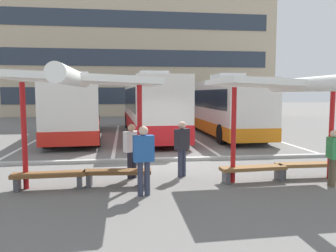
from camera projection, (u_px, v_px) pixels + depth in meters
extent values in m
plane|color=slate|center=(172.00, 164.00, 12.04)|extent=(160.00, 160.00, 0.00)
cube|color=#C6B293|center=(136.00, 32.00, 42.46)|extent=(31.93, 12.18, 20.82)
cube|color=#2D3847|center=(139.00, 96.00, 37.21)|extent=(29.37, 0.08, 1.83)
cube|color=#2D3847|center=(139.00, 58.00, 36.80)|extent=(29.37, 0.08, 1.83)
cube|color=#2D3847|center=(139.00, 19.00, 36.40)|extent=(29.37, 0.08, 1.83)
cube|color=silver|center=(76.00, 106.00, 19.40)|extent=(3.36, 11.10, 3.02)
cube|color=red|center=(77.00, 127.00, 19.51)|extent=(3.40, 11.15, 0.64)
cube|color=black|center=(76.00, 100.00, 19.36)|extent=(3.32, 10.23, 1.15)
cube|color=black|center=(81.00, 99.00, 24.66)|extent=(2.25, 0.25, 1.81)
cube|color=silver|center=(74.00, 76.00, 17.90)|extent=(1.69, 2.31, 0.36)
cylinder|color=black|center=(63.00, 123.00, 23.05)|extent=(0.37, 1.02, 1.00)
cylinder|color=black|center=(97.00, 122.00, 23.53)|extent=(0.37, 1.02, 1.00)
cylinder|color=black|center=(45.00, 137.00, 15.51)|extent=(0.37, 1.02, 1.00)
cylinder|color=black|center=(97.00, 136.00, 15.99)|extent=(0.37, 1.02, 1.00)
cube|color=silver|center=(150.00, 105.00, 20.27)|extent=(2.96, 12.44, 3.10)
cube|color=red|center=(150.00, 123.00, 20.37)|extent=(3.00, 12.48, 0.88)
cube|color=black|center=(150.00, 99.00, 20.23)|extent=(2.95, 11.46, 1.20)
cube|color=black|center=(141.00, 98.00, 26.27)|extent=(2.21, 0.16, 1.86)
cube|color=silver|center=(153.00, 75.00, 18.58)|extent=(1.59, 2.25, 0.36)
cylinder|color=black|center=(127.00, 121.00, 24.70)|extent=(0.34, 1.01, 1.00)
cylinder|color=black|center=(158.00, 121.00, 25.08)|extent=(0.34, 1.01, 1.00)
cylinder|color=black|center=(136.00, 137.00, 15.71)|extent=(0.34, 1.01, 1.00)
cylinder|color=black|center=(184.00, 136.00, 16.09)|extent=(0.34, 1.01, 1.00)
cube|color=silver|center=(220.00, 105.00, 20.92)|extent=(2.46, 11.76, 3.02)
cube|color=orange|center=(219.00, 124.00, 21.03)|extent=(2.50, 11.80, 0.66)
cube|color=black|center=(220.00, 98.00, 20.87)|extent=(2.49, 10.82, 1.04)
cube|color=black|center=(199.00, 98.00, 26.65)|extent=(2.15, 0.08, 1.81)
cube|color=silver|center=(227.00, 77.00, 19.30)|extent=(1.47, 2.20, 0.36)
cylinder|color=black|center=(189.00, 121.00, 25.12)|extent=(0.30, 1.00, 1.00)
cylinder|color=black|center=(218.00, 120.00, 25.41)|extent=(0.30, 1.00, 1.00)
cylinder|color=black|center=(222.00, 134.00, 16.67)|extent=(0.30, 1.00, 1.00)
cylinder|color=black|center=(264.00, 134.00, 16.96)|extent=(0.30, 1.00, 1.00)
cube|color=white|center=(39.00, 138.00, 18.80)|extent=(0.16, 14.00, 0.01)
cube|color=white|center=(116.00, 137.00, 19.36)|extent=(0.16, 14.00, 0.01)
cube|color=white|center=(189.00, 136.00, 19.92)|extent=(0.16, 14.00, 0.01)
cube|color=white|center=(258.00, 135.00, 20.48)|extent=(0.16, 14.00, 0.01)
cylinder|color=red|center=(24.00, 136.00, 8.75)|extent=(0.14, 0.14, 2.83)
cylinder|color=red|center=(140.00, 134.00, 9.15)|extent=(0.14, 0.14, 2.83)
cube|color=white|center=(82.00, 79.00, 8.80)|extent=(4.04, 3.22, 0.33)
cylinder|color=white|center=(74.00, 78.00, 7.37)|extent=(0.36, 4.04, 0.36)
cube|color=brown|center=(49.00, 174.00, 8.79)|extent=(1.89, 0.51, 0.10)
cube|color=#4C4C51|center=(17.00, 184.00, 8.67)|extent=(0.14, 0.34, 0.35)
cube|color=#4C4C51|center=(80.00, 181.00, 8.95)|extent=(0.14, 0.34, 0.35)
cube|color=brown|center=(118.00, 172.00, 9.09)|extent=(1.86, 0.56, 0.10)
cube|color=#4C4C51|center=(89.00, 180.00, 9.07)|extent=(0.15, 0.34, 0.35)
cube|color=#4C4C51|center=(146.00, 179.00, 9.15)|extent=(0.15, 0.34, 0.35)
cylinder|color=red|center=(233.00, 135.00, 9.40)|extent=(0.14, 0.14, 2.71)
cylinder|color=red|center=(331.00, 134.00, 9.79)|extent=(0.14, 0.14, 2.71)
cube|color=white|center=(285.00, 84.00, 9.46)|extent=(3.98, 2.89, 0.33)
cylinder|color=white|center=(310.00, 84.00, 8.19)|extent=(0.36, 3.98, 0.36)
cube|color=brown|center=(253.00, 168.00, 9.54)|extent=(1.96, 0.56, 0.10)
cube|color=#4C4C51|center=(226.00, 177.00, 9.39)|extent=(0.14, 0.34, 0.35)
cube|color=#4C4C51|center=(279.00, 174.00, 9.72)|extent=(0.14, 0.34, 0.35)
cube|color=brown|center=(307.00, 165.00, 10.00)|extent=(1.92, 0.43, 0.10)
cube|color=#4C4C51|center=(282.00, 173.00, 9.93)|extent=(0.12, 0.34, 0.35)
cube|color=#4C4C51|center=(332.00, 171.00, 10.12)|extent=(0.12, 0.34, 0.35)
cube|color=#ADADA8|center=(170.00, 159.00, 12.54)|extent=(44.00, 0.24, 0.12)
cylinder|color=#33384C|center=(140.00, 179.00, 8.22)|extent=(0.14, 0.14, 0.86)
cylinder|color=#33384C|center=(147.00, 178.00, 8.27)|extent=(0.14, 0.14, 0.86)
cube|color=#2659A5|center=(144.00, 148.00, 8.17)|extent=(0.53, 0.30, 0.65)
sphere|color=beige|center=(143.00, 131.00, 8.13)|extent=(0.23, 0.23, 0.23)
cylinder|color=brown|center=(331.00, 172.00, 9.19)|extent=(0.14, 0.14, 0.76)
cylinder|color=brown|center=(334.00, 173.00, 9.04)|extent=(0.14, 0.14, 0.76)
cube|color=#338C4C|center=(333.00, 148.00, 9.05)|extent=(0.30, 0.48, 0.57)
sphere|color=beige|center=(334.00, 134.00, 9.01)|extent=(0.21, 0.21, 0.21)
cylinder|color=black|center=(130.00, 165.00, 9.89)|extent=(0.14, 0.14, 0.81)
cylinder|color=black|center=(134.00, 165.00, 9.99)|extent=(0.14, 0.14, 0.81)
cube|color=silver|center=(132.00, 141.00, 9.87)|extent=(0.52, 0.43, 0.61)
sphere|color=tan|center=(132.00, 128.00, 9.83)|extent=(0.22, 0.22, 0.22)
cylinder|color=#33384C|center=(184.00, 163.00, 10.20)|extent=(0.14, 0.14, 0.84)
cylinder|color=#33384C|center=(180.00, 164.00, 10.07)|extent=(0.14, 0.14, 0.84)
cube|color=#26262D|center=(182.00, 139.00, 10.07)|extent=(0.51, 0.49, 0.63)
sphere|color=beige|center=(182.00, 125.00, 10.03)|extent=(0.23, 0.23, 0.23)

